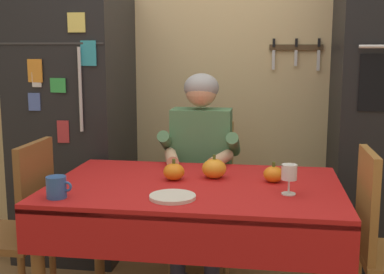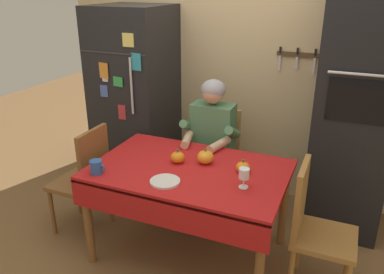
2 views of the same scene
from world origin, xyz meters
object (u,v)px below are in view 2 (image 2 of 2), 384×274
Objects in this scene: refrigerator at (136,101)px; wine_glass at (244,174)px; chair_left_side at (86,176)px; coffee_mug at (96,167)px; wall_oven at (356,109)px; dining_table at (188,180)px; seated_person at (210,139)px; chair_behind_person at (217,155)px; pumpkin_small at (178,157)px; chair_right_side at (314,225)px; pumpkin_large at (243,167)px; pumpkin_medium at (205,157)px; serving_tray at (165,181)px.

wine_glass is (1.39, -0.98, -0.06)m from refrigerator.
coffee_mug is at bearing -39.34° from chair_left_side.
wall_oven is 1.45m from dining_table.
chair_behind_person is at bearing 90.00° from seated_person.
wine_glass reaches higher than coffee_mug.
coffee_mug is 0.59m from pumpkin_small.
refrigerator reaches higher than pumpkin_small.
chair_right_side is 1.80m from chair_left_side.
wall_oven is at bearing 50.23° from pumpkin_large.
pumpkin_medium is 0.60× the size of serving_tray.
dining_table is 11.37× the size of pumpkin_medium.
chair_behind_person is (-1.11, -0.13, -0.54)m from wall_oven.
refrigerator is 0.98m from chair_behind_person.
pumpkin_medium is (-0.82, 0.15, 0.28)m from chair_right_side.
wall_oven is at bearing 6.70° from chair_behind_person.
serving_tray is (-0.14, -0.38, -0.04)m from pumpkin_medium.
wall_oven is at bearing 16.06° from seated_person.
refrigerator reaches higher than wine_glass.
chair_right_side is 7.55× the size of pumpkin_medium.
chair_right_side is at bearing -4.30° from pumpkin_small.
refrigerator is 13.10× the size of wine_glass.
wall_oven reaches higher than chair_left_side.
chair_right_side reaches higher than serving_tray.
dining_table is (0.95, -0.88, -0.24)m from refrigerator.
refrigerator is 18.02× the size of pumpkin_large.
wine_glass is 0.44m from pumpkin_medium.
chair_right_side reaches higher than dining_table.
chair_left_side is at bearing -86.92° from refrigerator.
dining_table is 0.91m from chair_left_side.
refrigerator is 1.17m from pumpkin_small.
chair_right_side and chair_left_side have the same top height.
refrigerator is at bearing 162.62° from seated_person.
refrigerator reaches higher than chair_behind_person.
refrigerator is 1.27m from pumpkin_medium.
wall_oven reaches higher than pumpkin_large.
wall_oven is at bearing 26.05° from chair_left_side.
wall_oven reaches higher than seated_person.
pumpkin_small is (-0.56, 0.17, -0.05)m from wine_glass.
seated_person is at bearing 95.46° from dining_table.
dining_table is (-1.05, -0.92, -0.39)m from wall_oven.
pumpkin_small is (0.45, 0.38, -0.01)m from coffee_mug.
serving_tray is at bearing -90.22° from chair_behind_person.
pumpkin_medium is (0.98, 0.17, 0.28)m from chair_left_side.
chair_behind_person is 6.77× the size of wine_glass.
pumpkin_small is at bearing -96.23° from seated_person.
dining_table is 1.51× the size of chair_right_side.
wall_oven reaches higher than pumpkin_medium.
seated_person reaches higher than pumpkin_large.
chair_right_side is 0.88m from pumpkin_medium.
pumpkin_small is (-1.02, 0.08, 0.27)m from chair_right_side.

